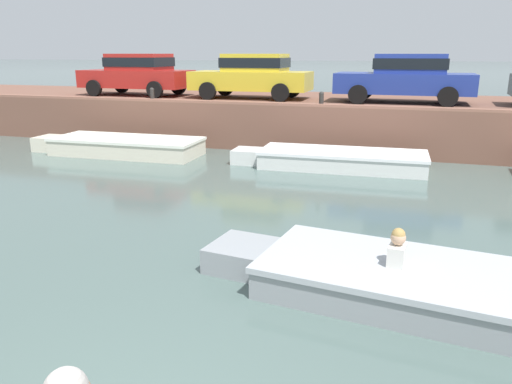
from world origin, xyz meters
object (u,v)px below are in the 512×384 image
object	(u,v)px
boat_moored_west_cream	(120,146)
car_centre_blue	(406,76)
boat_moored_central_white	(334,159)
mooring_bollard_mid	(321,98)
motorboat_passing	(435,287)
mooring_bollard_west	(152,94)
car_left_inner_yellow	(253,74)
car_leftmost_red	(138,73)

from	to	relation	value
boat_moored_west_cream	car_centre_blue	xyz separation A→B (m)	(8.20, 3.94, 2.05)
boat_moored_central_white	mooring_bollard_mid	world-z (taller)	mooring_bollard_mid
boat_moored_west_cream	boat_moored_central_white	xyz separation A→B (m)	(6.59, 0.14, -0.03)
boat_moored_central_white	car_centre_blue	distance (m)	4.62
boat_moored_central_white	motorboat_passing	distance (m)	7.67
motorboat_passing	mooring_bollard_west	distance (m)	12.87
boat_moored_central_white	mooring_bollard_west	distance (m)	6.94
boat_moored_west_cream	car_left_inner_yellow	distance (m)	5.36
motorboat_passing	boat_moored_west_cream	bearing A→B (deg)	141.58
boat_moored_central_white	motorboat_passing	xyz separation A→B (m)	(2.42, -7.28, -0.01)
boat_moored_central_white	car_centre_blue	world-z (taller)	car_centre_blue
car_left_inner_yellow	car_centre_blue	xyz separation A→B (m)	(5.20, -0.00, 0.00)
car_centre_blue	motorboat_passing	bearing A→B (deg)	-85.88
mooring_bollard_mid	mooring_bollard_west	bearing A→B (deg)	180.00
motorboat_passing	car_centre_blue	distance (m)	11.30
boat_moored_west_cream	mooring_bollard_west	world-z (taller)	mooring_bollard_west
car_left_inner_yellow	mooring_bollard_west	world-z (taller)	car_left_inner_yellow
boat_moored_west_cream	mooring_bollard_mid	xyz separation A→B (m)	(5.83, 2.01, 1.44)
motorboat_passing	car_left_inner_yellow	xyz separation A→B (m)	(-6.00, 11.08, 2.08)
boat_moored_central_white	mooring_bollard_west	world-z (taller)	mooring_bollard_west
boat_moored_west_cream	boat_moored_central_white	world-z (taller)	boat_moored_west_cream
motorboat_passing	mooring_bollard_mid	world-z (taller)	mooring_bollard_mid
boat_moored_west_cream	car_centre_blue	bearing A→B (deg)	25.63
boat_moored_central_white	car_left_inner_yellow	xyz separation A→B (m)	(-3.58, 3.80, 2.07)
car_left_inner_yellow	car_centre_blue	bearing A→B (deg)	-0.01
car_centre_blue	mooring_bollard_mid	distance (m)	3.12
boat_moored_west_cream	car_leftmost_red	bearing A→B (deg)	111.90
boat_moored_central_white	mooring_bollard_mid	xyz separation A→B (m)	(-0.76, 1.87, 1.46)
boat_moored_central_white	motorboat_passing	world-z (taller)	motorboat_passing
boat_moored_central_white	boat_moored_west_cream	bearing A→B (deg)	-178.79
car_left_inner_yellow	mooring_bollard_west	size ratio (longest dim) A/B	9.47
motorboat_passing	car_leftmost_red	distance (m)	15.46
car_left_inner_yellow	mooring_bollard_west	distance (m)	3.57
boat_moored_central_white	mooring_bollard_mid	size ratio (longest dim) A/B	11.98
mooring_bollard_west	mooring_bollard_mid	xyz separation A→B (m)	(5.76, 0.00, 0.00)
car_leftmost_red	mooring_bollard_west	size ratio (longest dim) A/B	9.39
boat_moored_west_cream	motorboat_passing	distance (m)	11.49
mooring_bollard_west	mooring_bollard_mid	bearing A→B (deg)	0.00
motorboat_passing	mooring_bollard_west	world-z (taller)	mooring_bollard_west
mooring_bollard_mid	boat_moored_central_white	bearing A→B (deg)	-67.97
car_centre_blue	car_leftmost_red	bearing A→B (deg)	-179.99
boat_moored_west_cream	boat_moored_central_white	size ratio (longest dim) A/B	1.03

